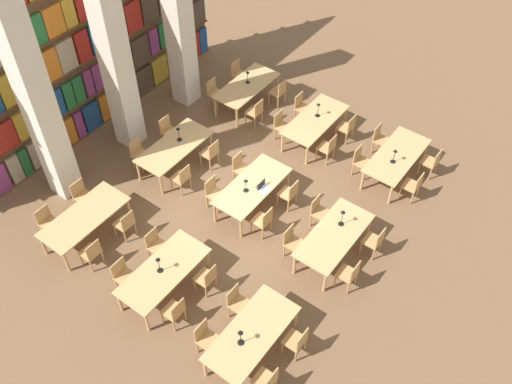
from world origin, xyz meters
name	(u,v)px	position (x,y,z in m)	size (l,w,h in m)	color
ground_plane	(248,205)	(0.00, 0.00, 0.00)	(40.00, 40.00, 0.00)	brown
bookshelf_bank	(82,45)	(0.02, 5.57, 2.65)	(9.83, 0.35, 5.50)	brown
pillar_left	(36,99)	(-2.42, 4.26, 3.00)	(0.62, 0.62, 6.00)	silver
pillar_center	(113,51)	(0.00, 4.26, 3.00)	(0.62, 0.62, 6.00)	silver
pillar_right	(177,11)	(2.42, 4.26, 3.00)	(0.62, 0.62, 6.00)	silver
reading_table_0	(252,334)	(-3.22, -2.54, 0.66)	(2.19, 0.99, 0.73)	tan
chair_0	(267,381)	(-3.77, -3.32, 0.48)	(0.42, 0.40, 0.88)	tan
chair_1	(206,338)	(-3.77, -1.76, 0.48)	(0.42, 0.40, 0.88)	tan
chair_2	(297,341)	(-2.71, -3.32, 0.48)	(0.42, 0.40, 0.88)	tan
chair_3	(237,302)	(-2.71, -1.76, 0.48)	(0.42, 0.40, 0.88)	tan
desk_lamp_0	(241,335)	(-3.53, -2.50, 1.04)	(0.14, 0.14, 0.46)	black
reading_table_1	(334,236)	(-0.04, -2.56, 0.66)	(2.19, 0.99, 0.73)	tan
chair_4	(349,274)	(-0.62, -3.34, 0.48)	(0.42, 0.40, 0.88)	tan
chair_5	(292,241)	(-0.62, -1.79, 0.48)	(0.42, 0.40, 0.88)	tan
chair_6	(375,241)	(0.55, -3.34, 0.48)	(0.42, 0.40, 0.88)	tan
chair_7	(319,211)	(0.55, -1.79, 0.48)	(0.42, 0.40, 0.88)	tan
desk_lamp_1	(343,215)	(0.32, -2.52, 1.07)	(0.14, 0.14, 0.49)	black
reading_table_2	(397,157)	(3.26, -2.50, 0.66)	(2.19, 0.99, 0.73)	tan
chair_8	(413,186)	(2.75, -3.27, 0.48)	(0.42, 0.40, 0.88)	tan
chair_9	(361,160)	(2.75, -1.72, 0.48)	(0.42, 0.40, 0.88)	tan
chair_10	(432,162)	(3.84, -3.27, 0.48)	(0.42, 0.40, 0.88)	tan
chair_11	(380,138)	(3.84, -1.72, 0.48)	(0.42, 0.40, 0.88)	tan
desk_lamp_2	(395,154)	(2.95, -2.53, 1.03)	(0.14, 0.14, 0.44)	black
reading_table_3	(164,272)	(-3.17, -0.05, 0.66)	(2.19, 0.99, 0.73)	tan
chair_12	(175,311)	(-3.69, -0.82, 0.48)	(0.42, 0.40, 0.88)	tan
chair_13	(124,275)	(-3.69, 0.73, 0.48)	(0.42, 0.40, 0.88)	tan
chair_14	(207,278)	(-2.62, -0.82, 0.48)	(0.42, 0.40, 0.88)	tan
chair_15	(156,245)	(-2.62, 0.73, 0.48)	(0.42, 0.40, 0.88)	tan
desk_lamp_3	(158,262)	(-3.22, 0.00, 1.05)	(0.14, 0.14, 0.47)	black
reading_table_4	(252,187)	(0.07, -0.08, 0.66)	(2.19, 0.99, 0.73)	tan
chair_16	(263,220)	(-0.51, -0.85, 0.48)	(0.42, 0.40, 0.88)	tan
chair_17	(214,192)	(-0.51, 0.70, 0.48)	(0.42, 0.40, 0.88)	tan
chair_18	(289,193)	(0.61, -0.85, 0.48)	(0.42, 0.40, 0.88)	tan
chair_19	(241,168)	(0.61, 0.70, 0.48)	(0.42, 0.40, 0.88)	tan
desk_lamp_4	(246,183)	(-0.17, -0.06, 1.01)	(0.14, 0.14, 0.41)	black
laptop	(264,188)	(0.15, -0.38, 0.77)	(0.32, 0.22, 0.21)	silver
reading_table_5	(315,121)	(3.20, 0.04, 0.66)	(2.19, 0.99, 0.73)	tan
chair_20	(328,147)	(2.66, -0.74, 0.48)	(0.42, 0.40, 0.88)	tan
chair_21	(281,125)	(2.66, 0.82, 0.48)	(0.42, 0.40, 0.88)	tan
chair_22	(347,127)	(3.70, -0.74, 0.48)	(0.42, 0.40, 0.88)	tan
chair_23	(302,107)	(3.70, 0.82, 0.48)	(0.42, 0.40, 0.88)	tan
desk_lamp_5	(318,107)	(3.35, 0.07, 1.04)	(0.14, 0.14, 0.46)	black
reading_table_6	(84,218)	(-3.16, 2.56, 0.66)	(2.19, 0.99, 0.73)	tan
chair_24	(92,253)	(-3.69, 1.78, 0.48)	(0.42, 0.40, 0.88)	tan
chair_25	(48,222)	(-3.69, 3.34, 0.48)	(0.42, 0.40, 0.88)	tan
chair_26	(125,223)	(-2.59, 1.78, 0.48)	(0.42, 0.40, 0.88)	tan
chair_27	(82,195)	(-2.59, 3.34, 0.48)	(0.42, 0.40, 0.88)	tan
reading_table_7	(174,148)	(-0.02, 2.49, 0.66)	(2.19, 0.99, 0.73)	tan
chair_28	(182,178)	(-0.61, 1.71, 0.48)	(0.42, 0.40, 0.88)	tan
chair_29	(139,153)	(-0.61, 3.27, 0.48)	(0.42, 0.40, 0.88)	tan
chair_30	(211,153)	(0.57, 1.71, 0.48)	(0.42, 0.40, 0.88)	tan
chair_31	(169,130)	(0.57, 3.27, 0.48)	(0.42, 0.40, 0.88)	tan
desk_lamp_6	(178,131)	(0.25, 2.53, 1.04)	(0.14, 0.14, 0.46)	black
reading_table_8	(247,87)	(3.30, 2.56, 0.66)	(2.19, 0.99, 0.73)	tan
chair_32	(256,111)	(2.71, 1.78, 0.48)	(0.42, 0.40, 0.88)	tan
chair_33	(215,92)	(2.71, 3.34, 0.48)	(0.42, 0.40, 0.88)	tan
chair_34	(279,92)	(3.89, 1.78, 0.48)	(0.42, 0.40, 0.88)	tan
chair_35	(238,73)	(3.89, 3.34, 0.48)	(0.42, 0.40, 0.88)	tan
desk_lamp_7	(248,75)	(3.41, 2.61, 1.01)	(0.14, 0.14, 0.42)	black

